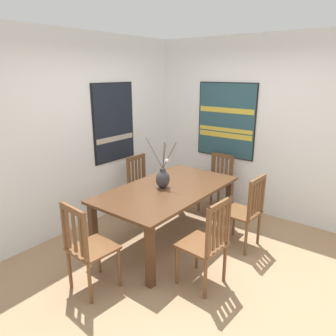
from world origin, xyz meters
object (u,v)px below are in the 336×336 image
object	(u,v)px
chair_1	(246,210)
chair_2	(207,242)
centerpiece_vase	(163,178)
chair_4	(217,181)
painting_on_back_wall	(114,123)
chair_0	(88,247)
dining_table	(168,195)
chair_3	(143,183)
painting_on_side_wall	(226,121)

from	to	relation	value
chair_1	chair_2	size ratio (longest dim) A/B	0.98
centerpiece_vase	chair_4	distance (m)	1.36
painting_on_back_wall	chair_0	bearing A→B (deg)	-141.52
centerpiece_vase	dining_table	bearing A→B (deg)	-64.17
chair_3	painting_on_back_wall	distance (m)	1.04
chair_2	painting_on_back_wall	bearing A→B (deg)	70.13
chair_2	painting_on_back_wall	xyz separation A→B (m)	(0.78, 2.15, 0.92)
chair_1	chair_3	distance (m)	1.73
chair_0	chair_4	xyz separation A→B (m)	(2.57, -0.03, -0.01)
chair_0	painting_on_side_wall	world-z (taller)	painting_on_side_wall
chair_3	chair_0	bearing A→B (deg)	-154.25
dining_table	painting_on_back_wall	bearing A→B (deg)	77.46
dining_table	chair_4	bearing A→B (deg)	-0.96
dining_table	chair_2	distance (m)	1.03
chair_2	chair_3	distance (m)	1.99
chair_4	painting_on_side_wall	bearing A→B (deg)	10.32
chair_0	dining_table	bearing A→B (deg)	-0.45
chair_4	painting_on_side_wall	xyz separation A→B (m)	(0.30, 0.05, 0.93)
chair_4	painting_on_back_wall	bearing A→B (deg)	128.03
chair_0	painting_on_back_wall	world-z (taller)	painting_on_back_wall
chair_0	painting_on_back_wall	xyz separation A→B (m)	(1.57, 1.25, 0.93)
chair_0	chair_4	bearing A→B (deg)	-0.70
chair_1	chair_2	bearing A→B (deg)	-178.94
dining_table	chair_1	world-z (taller)	chair_1
painting_on_back_wall	chair_1	bearing A→B (deg)	-84.90
centerpiece_vase	chair_0	world-z (taller)	centerpiece_vase
dining_table	chair_2	bearing A→B (deg)	-119.09
chair_1	painting_on_side_wall	distance (m)	1.70
dining_table	painting_on_side_wall	distance (m)	1.75
chair_3	painting_on_side_wall	distance (m)	1.67
painting_on_side_wall	dining_table	bearing A→B (deg)	-178.81
chair_3	chair_4	world-z (taller)	chair_3
dining_table	chair_1	distance (m)	1.01
chair_3	painting_on_back_wall	size ratio (longest dim) A/B	0.78
chair_2	chair_0	bearing A→B (deg)	131.07
centerpiece_vase	chair_1	world-z (taller)	centerpiece_vase
chair_1	chair_4	size ratio (longest dim) A/B	1.06
chair_4	centerpiece_vase	bearing A→B (deg)	176.64
chair_2	chair_4	size ratio (longest dim) A/B	1.08
chair_4	painting_on_back_wall	size ratio (longest dim) A/B	0.77
dining_table	chair_1	bearing A→B (deg)	-61.84
dining_table	chair_0	distance (m)	1.30
dining_table	chair_4	size ratio (longest dim) A/B	2.08
centerpiece_vase	chair_0	bearing A→B (deg)	-177.95
centerpiece_vase	chair_1	xyz separation A→B (m)	(0.50, -0.93, -0.36)
dining_table	painting_on_back_wall	distance (m)	1.50
centerpiece_vase	painting_on_back_wall	bearing A→B (deg)	75.69
chair_0	centerpiece_vase	bearing A→B (deg)	2.05
dining_table	centerpiece_vase	bearing A→B (deg)	115.83
chair_0	chair_3	xyz separation A→B (m)	(1.74, 0.84, -0.01)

